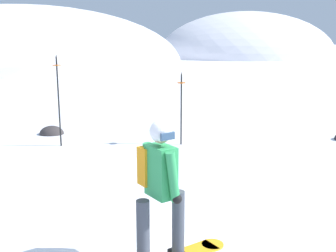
% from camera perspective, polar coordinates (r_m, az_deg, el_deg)
% --- Properties ---
extents(ground_plane, '(300.00, 300.00, 0.00)m').
position_cam_1_polar(ground_plane, '(5.49, 3.45, -15.93)').
color(ground_plane, white).
extents(ridge_peak_main, '(29.17, 26.25, 11.05)m').
position_cam_1_polar(ridge_peak_main, '(41.33, -18.99, 7.90)').
color(ridge_peak_main, white).
rests_on(ridge_peak_main, ground).
extents(ridge_peak_far, '(23.67, 21.31, 12.04)m').
position_cam_1_polar(ridge_peak_far, '(57.60, 10.61, 9.36)').
color(ridge_peak_far, white).
rests_on(ridge_peak_far, ground).
extents(snowboarder_main, '(1.62, 1.08, 1.71)m').
position_cam_1_polar(snowboarder_main, '(4.67, -1.18, -8.69)').
color(snowboarder_main, orange).
rests_on(snowboarder_main, ground).
extents(piste_marker_near, '(0.20, 0.20, 1.78)m').
position_cam_1_polar(piste_marker_near, '(9.98, 1.85, 3.14)').
color(piste_marker_near, black).
rests_on(piste_marker_near, ground).
extents(piste_marker_far, '(0.20, 0.20, 2.21)m').
position_cam_1_polar(piste_marker_far, '(10.14, -14.95, 4.19)').
color(piste_marker_far, black).
rests_on(piste_marker_far, ground).
extents(rock_small, '(0.66, 0.56, 0.46)m').
position_cam_1_polar(rock_small, '(11.69, -15.80, -1.08)').
color(rock_small, '#383333').
rests_on(rock_small, ground).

